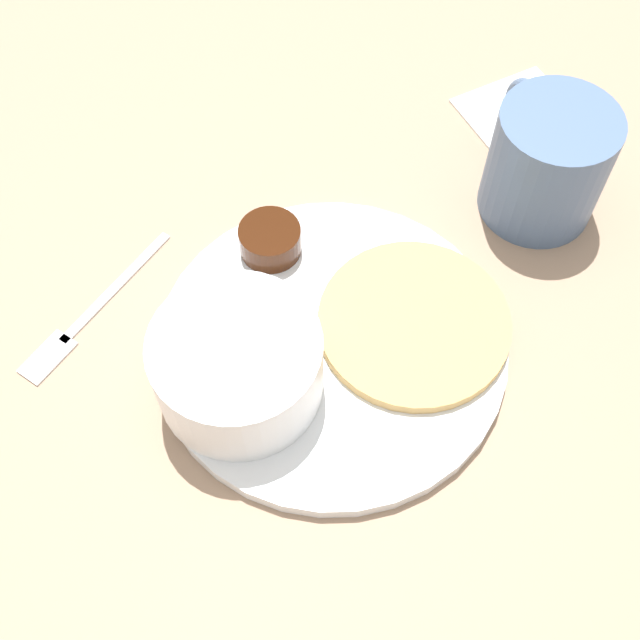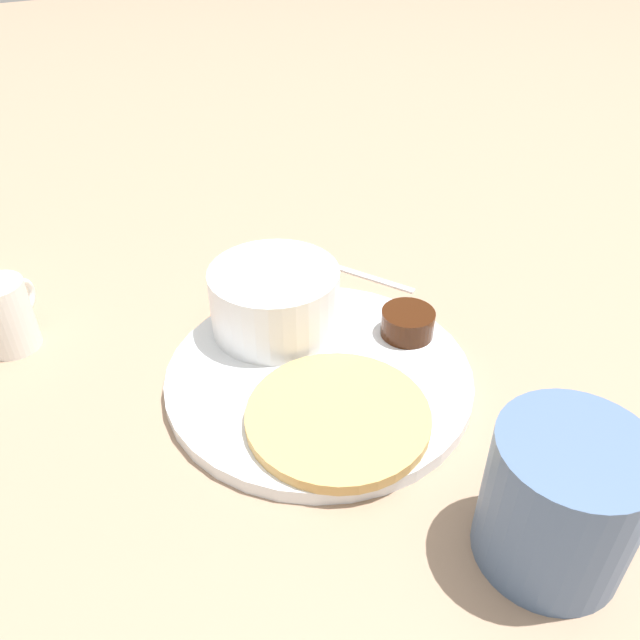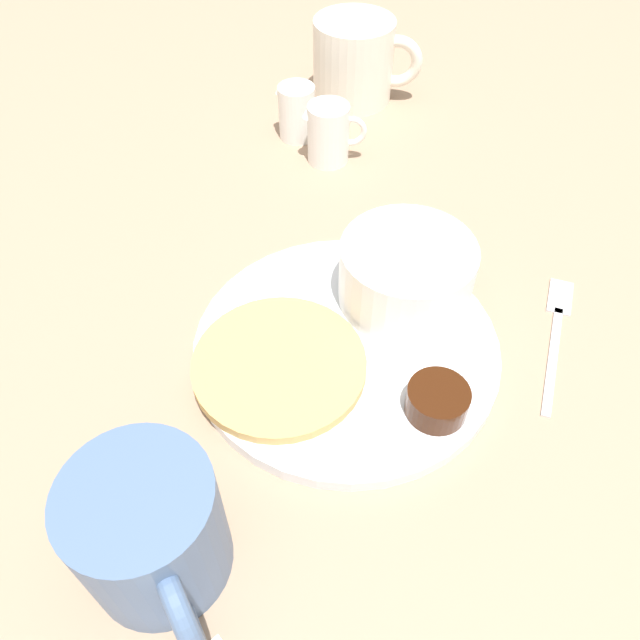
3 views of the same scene
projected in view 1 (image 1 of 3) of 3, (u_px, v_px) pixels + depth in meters
The scene contains 9 objects.
ground_plane at pixel (331, 348), 0.57m from camera, with size 4.00×4.00×0.00m, color #9E7F66.
plate at pixel (331, 344), 0.56m from camera, with size 0.25×0.25×0.01m.
pancake_stack at pixel (414, 323), 0.56m from camera, with size 0.14×0.14×0.01m.
bowl at pixel (237, 362), 0.51m from camera, with size 0.11×0.11×0.06m.
syrup_cup at pixel (272, 239), 0.59m from camera, with size 0.05×0.05×0.02m.
butter_ramekin at pixel (207, 367), 0.53m from camera, with size 0.05×0.05×0.04m.
coffee_mug at pixel (546, 162), 0.60m from camera, with size 0.09×0.12×0.09m.
fork at pixel (82, 320), 0.58m from camera, with size 0.14×0.08×0.00m.
napkin at pixel (515, 107), 0.69m from camera, with size 0.09×0.07×0.00m.
Camera 1 is at (0.14, 0.24, 0.50)m, focal length 45.00 mm.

